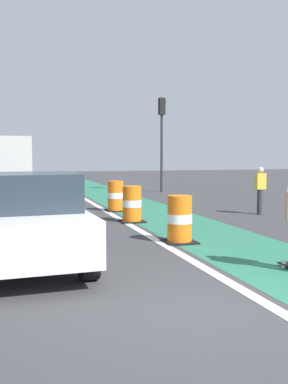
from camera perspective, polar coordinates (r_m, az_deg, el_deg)
The scene contains 10 objects.
ground_plane at distance 5.95m, azimuth 8.08°, elevation -15.06°, with size 100.00×100.00×0.00m, color #38383A.
bike_lane_strip at distance 17.84m, azimuth -1.21°, elevation -1.70°, with size 2.50×80.00×0.01m, color #286B51.
lane_divider_stripe at distance 17.49m, azimuth -5.95°, elevation -1.85°, with size 0.20×80.00×0.01m, color silver.
parked_sedan_nearest at distance 8.25m, azimuth -14.61°, elevation -3.61°, with size 2.06×4.18×1.70m.
traffic_barrel_front at distance 10.23m, azimuth 4.60°, elevation -3.57°, with size 0.73×0.73×1.09m.
traffic_barrel_mid at distance 13.33m, azimuth -1.55°, elevation -1.61°, with size 0.73×0.73×1.09m.
traffic_barrel_back at distance 15.97m, azimuth -3.68°, elevation -0.56°, with size 0.73×0.73×1.09m.
delivery_truck_down_block at distance 33.01m, azimuth -16.48°, elevation 4.28°, with size 2.38×7.61×3.23m.
traffic_light_corner at distance 24.39m, azimuth 2.31°, elevation 8.26°, with size 0.41×0.32×5.10m.
pedestrian_crossing at distance 15.50m, azimuth 14.71°, elevation 0.36°, with size 0.34×0.20×1.61m.
Camera 1 is at (-2.38, -5.07, 2.01)m, focal length 41.51 mm.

